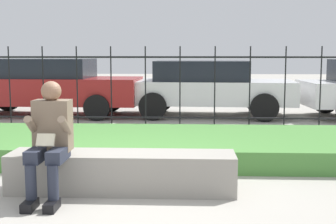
{
  "coord_description": "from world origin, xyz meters",
  "views": [
    {
      "loc": [
        0.82,
        -5.01,
        1.52
      ],
      "look_at": [
        0.48,
        2.22,
        0.61
      ],
      "focal_mm": 50.0,
      "sensor_mm": 36.0,
      "label": 1
    }
  ],
  "objects_px": {
    "stone_bench": "(122,174)",
    "person_seated_reader": "(50,136)",
    "car_parked_left": "(47,85)",
    "car_parked_center": "(207,86)"
  },
  "relations": [
    {
      "from": "stone_bench",
      "to": "car_parked_left",
      "type": "height_order",
      "value": "car_parked_left"
    },
    {
      "from": "car_parked_left",
      "to": "stone_bench",
      "type": "bearing_deg",
      "value": -64.62
    },
    {
      "from": "person_seated_reader",
      "to": "car_parked_center",
      "type": "height_order",
      "value": "car_parked_center"
    },
    {
      "from": "stone_bench",
      "to": "person_seated_reader",
      "type": "distance_m",
      "value": 0.9
    },
    {
      "from": "stone_bench",
      "to": "person_seated_reader",
      "type": "bearing_deg",
      "value": -156.85
    },
    {
      "from": "person_seated_reader",
      "to": "car_parked_left",
      "type": "bearing_deg",
      "value": 107.38
    },
    {
      "from": "person_seated_reader",
      "to": "car_parked_center",
      "type": "xyz_separation_m",
      "value": [
        1.86,
        6.67,
        0.05
      ]
    },
    {
      "from": "stone_bench",
      "to": "car_parked_center",
      "type": "height_order",
      "value": "car_parked_center"
    },
    {
      "from": "stone_bench",
      "to": "car_parked_left",
      "type": "relative_size",
      "value": 0.55
    },
    {
      "from": "stone_bench",
      "to": "car_parked_left",
      "type": "xyz_separation_m",
      "value": [
        -2.77,
        6.32,
        0.55
      ]
    }
  ]
}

